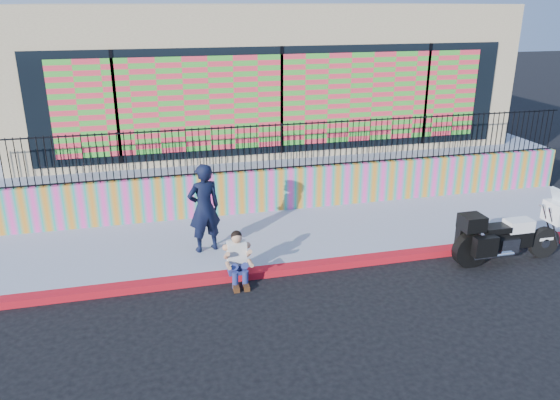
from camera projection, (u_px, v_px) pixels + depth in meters
name	position (u px, v px, depth m)	size (l,w,h in m)	color
ground	(329.00, 267.00, 11.59)	(90.00, 90.00, 0.00)	black
red_curb	(330.00, 264.00, 11.56)	(16.00, 0.30, 0.15)	red
sidewalk	(307.00, 234.00, 13.06)	(16.00, 3.00, 0.15)	#8F95AC
mural_wall	(290.00, 189.00, 14.31)	(16.00, 0.20, 1.10)	#FD42AA
metal_fence	(290.00, 146.00, 13.91)	(15.80, 0.04, 1.20)	black
elevated_platform	(251.00, 145.00, 18.98)	(16.00, 10.00, 1.25)	#8F95AC
storefront_building	(251.00, 69.00, 17.88)	(14.00, 8.06, 4.00)	tan
police_motorcycle	(508.00, 234.00, 11.64)	(2.50, 0.83, 1.56)	black
police_officer	(204.00, 208.00, 11.72)	(0.72, 0.47, 1.98)	black
seated_man	(238.00, 263.00, 10.78)	(0.54, 0.71, 1.06)	navy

